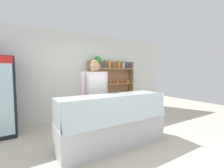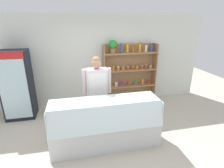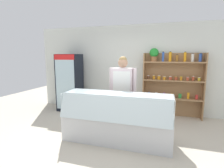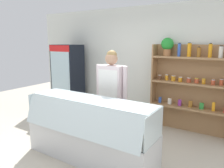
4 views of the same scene
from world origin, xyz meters
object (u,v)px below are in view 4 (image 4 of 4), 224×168
at_px(drinks_fridge, 68,79).
at_px(shelving_unit, 190,81).
at_px(deli_display_case, 90,140).
at_px(shop_clerk, 111,88).

bearing_deg(drinks_fridge, shelving_unit, 5.87).
height_order(drinks_fridge, deli_display_case, drinks_fridge).
relative_size(drinks_fridge, deli_display_case, 0.83).
height_order(shelving_unit, deli_display_case, shelving_unit).
distance_m(drinks_fridge, shop_clerk, 2.17).
bearing_deg(shop_clerk, shelving_unit, 47.22).
relative_size(shelving_unit, deli_display_case, 0.90).
height_order(shelving_unit, shop_clerk, shelving_unit).
bearing_deg(shop_clerk, drinks_fridge, 155.55).
bearing_deg(drinks_fridge, deli_display_case, -38.70).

